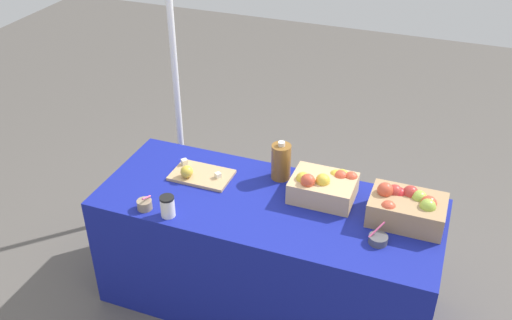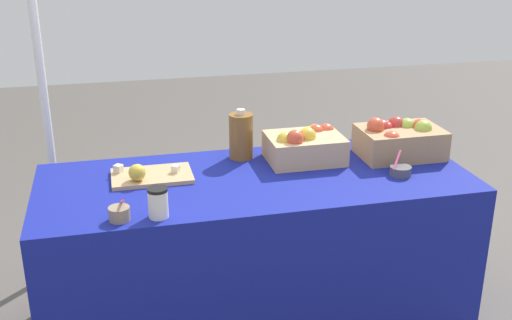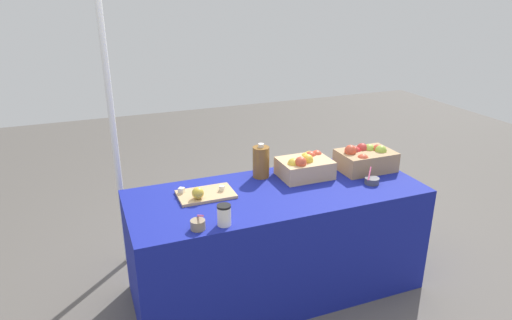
# 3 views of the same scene
# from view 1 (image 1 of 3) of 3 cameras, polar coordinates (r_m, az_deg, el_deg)

# --- Properties ---
(ground_plane) EXTENTS (10.00, 10.00, 0.00)m
(ground_plane) POSITION_cam_1_polar(r_m,az_deg,el_deg) (3.65, 1.05, -13.53)
(ground_plane) COLOR #56514C
(table) EXTENTS (1.90, 0.76, 0.74)m
(table) POSITION_cam_1_polar(r_m,az_deg,el_deg) (3.39, 1.11, -9.18)
(table) COLOR navy
(table) RESTS_ON ground_plane
(apple_crate_left) EXTENTS (0.39, 0.26, 0.20)m
(apple_crate_left) POSITION_cam_1_polar(r_m,az_deg,el_deg) (3.08, 14.73, -4.54)
(apple_crate_left) COLOR tan
(apple_crate_left) RESTS_ON table
(apple_crate_middle) EXTENTS (0.35, 0.26, 0.18)m
(apple_crate_middle) POSITION_cam_1_polar(r_m,az_deg,el_deg) (3.18, 6.81, -2.57)
(apple_crate_middle) COLOR tan
(apple_crate_middle) RESTS_ON table
(cutting_board_front) EXTENTS (0.35, 0.22, 0.09)m
(cutting_board_front) POSITION_cam_1_polar(r_m,az_deg,el_deg) (3.36, -5.73, -1.40)
(cutting_board_front) COLOR tan
(cutting_board_front) RESTS_ON table
(sample_bowl_near) EXTENTS (0.08, 0.09, 0.10)m
(sample_bowl_near) POSITION_cam_1_polar(r_m,az_deg,el_deg) (3.15, -10.99, -4.36)
(sample_bowl_near) COLOR gray
(sample_bowl_near) RESTS_ON table
(sample_bowl_mid) EXTENTS (0.10, 0.10, 0.10)m
(sample_bowl_mid) POSITION_cam_1_polar(r_m,az_deg,el_deg) (2.94, 12.02, -7.69)
(sample_bowl_mid) COLOR #4C4C51
(sample_bowl_mid) RESTS_ON table
(cider_jug) EXTENTS (0.11, 0.11, 0.24)m
(cider_jug) POSITION_cam_1_polar(r_m,az_deg,el_deg) (3.30, 2.50, -0.14)
(cider_jug) COLOR brown
(cider_jug) RESTS_ON table
(coffee_cup) EXTENTS (0.08, 0.08, 0.12)m
(coffee_cup) POSITION_cam_1_polar(r_m,az_deg,el_deg) (3.06, -8.77, -4.56)
(coffee_cup) COLOR silver
(coffee_cup) RESTS_ON table
(tent_pole) EXTENTS (0.04, 0.04, 1.98)m
(tent_pole) POSITION_cam_1_polar(r_m,az_deg,el_deg) (3.93, -7.96, 7.56)
(tent_pole) COLOR white
(tent_pole) RESTS_ON ground_plane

